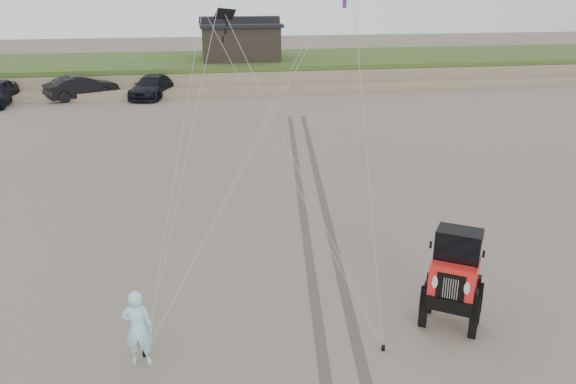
% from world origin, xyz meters
% --- Properties ---
extents(ground, '(160.00, 160.00, 0.00)m').
position_xyz_m(ground, '(0.00, 0.00, 0.00)').
color(ground, '#6B6054').
rests_on(ground, ground).
extents(dune_ridge, '(160.00, 14.25, 1.73)m').
position_xyz_m(dune_ridge, '(0.00, 37.50, 0.82)').
color(dune_ridge, '#7A6B54').
rests_on(dune_ridge, ground).
extents(cabin, '(6.40, 5.40, 3.35)m').
position_xyz_m(cabin, '(2.00, 37.00, 3.24)').
color(cabin, black).
rests_on(cabin, dune_ridge).
extents(truck_b, '(5.06, 3.83, 1.60)m').
position_xyz_m(truck_b, '(-9.54, 30.80, 0.80)').
color(truck_b, black).
rests_on(truck_b, ground).
extents(truck_c, '(3.42, 5.47, 1.48)m').
position_xyz_m(truck_c, '(-4.80, 30.56, 0.74)').
color(truck_c, black).
rests_on(truck_c, ground).
extents(jeep, '(4.58, 5.38, 1.87)m').
position_xyz_m(jeep, '(3.60, 0.53, 0.94)').
color(jeep, red).
rests_on(jeep, ground).
extents(man, '(0.67, 0.50, 1.70)m').
position_xyz_m(man, '(-3.31, 0.29, 0.85)').
color(man, '#9ADEEE').
rests_on(man, ground).
extents(stake_main, '(0.08, 0.08, 0.12)m').
position_xyz_m(stake_main, '(-3.27, 0.51, 0.06)').
color(stake_main, black).
rests_on(stake_main, ground).
extents(stake_aux, '(0.08, 0.08, 0.12)m').
position_xyz_m(stake_aux, '(1.80, -0.14, 0.06)').
color(stake_aux, black).
rests_on(stake_aux, ground).
extents(tire_tracks, '(5.22, 29.74, 0.01)m').
position_xyz_m(tire_tracks, '(2.00, 8.00, 0.00)').
color(tire_tracks, '#4C443D').
rests_on(tire_tracks, ground).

